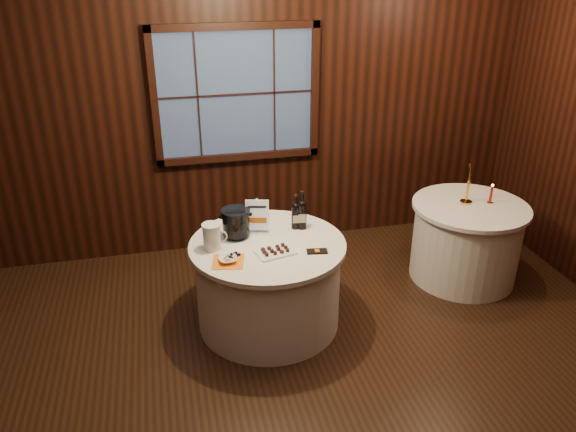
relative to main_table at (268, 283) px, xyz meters
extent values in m
plane|color=black|center=(0.00, -1.00, -0.39)|extent=(6.00, 6.00, 0.00)
cube|color=black|center=(0.00, 1.50, 1.11)|extent=(6.00, 0.02, 3.00)
cube|color=#3B507B|center=(0.00, 1.47, 1.26)|extent=(1.50, 0.01, 1.20)
cylinder|color=white|center=(0.00, 0.00, -0.02)|extent=(1.20, 1.20, 0.73)
cylinder|color=white|center=(0.00, 0.00, 0.36)|extent=(1.28, 1.28, 0.04)
cylinder|color=white|center=(2.00, 0.30, -0.02)|extent=(1.00, 1.00, 0.73)
cylinder|color=white|center=(2.00, 0.30, 0.36)|extent=(1.08, 1.08, 0.04)
cube|color=silver|center=(-0.04, 0.21, 0.39)|extent=(0.18, 0.13, 0.02)
cube|color=silver|center=(-0.04, 0.21, 0.55)|extent=(0.02, 0.02, 0.30)
cube|color=white|center=(-0.04, 0.19, 0.55)|extent=(0.19, 0.05, 0.28)
cylinder|color=black|center=(0.29, 0.21, 0.48)|extent=(0.07, 0.07, 0.20)
sphere|color=black|center=(0.29, 0.21, 0.58)|extent=(0.07, 0.07, 0.07)
cylinder|color=black|center=(0.29, 0.21, 0.63)|extent=(0.03, 0.03, 0.09)
cylinder|color=black|center=(0.29, 0.21, 0.68)|extent=(0.03, 0.03, 0.02)
cube|color=beige|center=(0.29, 0.17, 0.48)|extent=(0.05, 0.01, 0.07)
cylinder|color=black|center=(0.34, 0.20, 0.49)|extent=(0.08, 0.08, 0.22)
sphere|color=black|center=(0.34, 0.20, 0.60)|extent=(0.08, 0.08, 0.08)
cylinder|color=black|center=(0.34, 0.20, 0.66)|extent=(0.03, 0.03, 0.10)
cylinder|color=black|center=(0.34, 0.20, 0.71)|extent=(0.03, 0.03, 0.02)
cube|color=beige|center=(0.34, 0.16, 0.49)|extent=(0.06, 0.01, 0.08)
cylinder|color=black|center=(-0.23, 0.17, 0.40)|extent=(0.17, 0.17, 0.03)
cylinder|color=black|center=(-0.23, 0.17, 0.51)|extent=(0.22, 0.22, 0.19)
cylinder|color=black|center=(-0.23, 0.17, 0.62)|extent=(0.24, 0.24, 0.02)
cube|color=white|center=(0.03, -0.18, 0.39)|extent=(0.33, 0.26, 0.02)
cube|color=black|center=(0.35, -0.24, 0.39)|extent=(0.17, 0.10, 0.01)
cylinder|color=#3A2E15|center=(-0.36, -0.18, 0.40)|extent=(0.07, 0.03, 0.03)
cylinder|color=silver|center=(-0.44, 0.01, 0.49)|extent=(0.14, 0.14, 0.21)
cylinder|color=silver|center=(-0.44, 0.01, 0.59)|extent=(0.15, 0.15, 0.01)
torus|color=silver|center=(-0.37, 0.01, 0.50)|extent=(0.10, 0.04, 0.10)
cube|color=orange|center=(-0.35, -0.23, 0.38)|extent=(0.28, 0.28, 0.00)
imported|color=white|center=(-0.35, -0.23, 0.40)|extent=(0.15, 0.15, 0.03)
cylinder|color=gold|center=(1.97, 0.35, 0.39)|extent=(0.11, 0.11, 0.02)
cylinder|color=gold|center=(1.97, 0.35, 0.58)|extent=(0.02, 0.02, 0.35)
cylinder|color=gold|center=(1.97, 0.35, 0.77)|extent=(0.06, 0.06, 0.03)
cylinder|color=gold|center=(2.19, 0.29, 0.39)|extent=(0.05, 0.05, 0.01)
cylinder|color=#A9100D|center=(2.19, 0.29, 0.47)|extent=(0.02, 0.02, 0.16)
sphere|color=#FFB23F|center=(2.19, 0.29, 0.57)|extent=(0.02, 0.02, 0.02)
camera|label=1|loc=(-0.76, -3.95, 2.54)|focal=35.00mm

